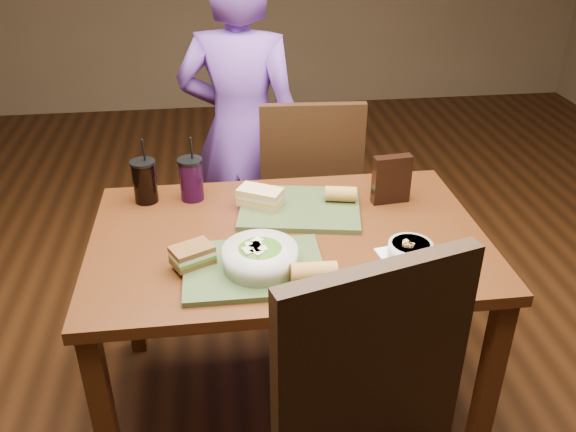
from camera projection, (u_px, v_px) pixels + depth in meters
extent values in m
plane|color=#381C0B|center=(288.00, 398.00, 2.39)|extent=(6.00, 6.00, 0.00)
cube|color=#49230E|center=(106.00, 424.00, 1.82)|extent=(0.06, 0.06, 0.71)
cube|color=#49230E|center=(488.00, 387.00, 1.96)|extent=(0.06, 0.06, 0.71)
cube|color=#49230E|center=(130.00, 280.00, 2.47)|extent=(0.06, 0.06, 0.71)
cube|color=#49230E|center=(416.00, 259.00, 2.61)|extent=(0.06, 0.06, 0.71)
cube|color=#49230E|center=(288.00, 239.00, 2.03)|extent=(1.30, 0.85, 0.04)
cube|color=black|center=(373.00, 371.00, 1.36)|extent=(0.47, 0.18, 0.57)
cube|color=black|center=(304.00, 200.00, 2.85)|extent=(0.46, 0.46, 0.04)
cube|color=black|center=(312.00, 163.00, 2.55)|extent=(0.43, 0.07, 0.51)
cube|color=black|center=(270.00, 268.00, 2.79)|extent=(0.04, 0.04, 0.44)
cube|color=black|center=(349.00, 262.00, 2.83)|extent=(0.04, 0.04, 0.44)
cube|color=black|center=(262.00, 227.00, 3.11)|extent=(0.04, 0.04, 0.44)
cube|color=black|center=(333.00, 223.00, 3.15)|extent=(0.04, 0.04, 0.44)
imported|color=#613593|center=(241.00, 134.00, 2.75)|extent=(0.64, 0.50, 1.54)
cube|color=#354524|center=(254.00, 268.00, 1.83)|extent=(0.42, 0.32, 0.02)
cube|color=#354524|center=(300.00, 208.00, 2.16)|extent=(0.47, 0.39, 0.02)
cylinder|color=silver|center=(260.00, 257.00, 1.81)|extent=(0.22, 0.22, 0.07)
ellipsoid|color=#427219|center=(260.00, 254.00, 1.80)|extent=(0.18, 0.18, 0.06)
cube|color=beige|center=(256.00, 247.00, 1.79)|extent=(0.04, 0.04, 0.01)
cube|color=beige|center=(257.00, 252.00, 1.76)|extent=(0.04, 0.05, 0.01)
cube|color=beige|center=(261.00, 250.00, 1.78)|extent=(0.04, 0.04, 0.01)
cube|color=beige|center=(248.00, 251.00, 1.77)|extent=(0.04, 0.04, 0.01)
cube|color=beige|center=(252.00, 245.00, 1.80)|extent=(0.04, 0.03, 0.01)
cube|color=beige|center=(257.00, 246.00, 1.80)|extent=(0.04, 0.05, 0.01)
cube|color=beige|center=(257.00, 241.00, 1.82)|extent=(0.04, 0.04, 0.01)
cube|color=white|center=(409.00, 259.00, 1.89)|extent=(0.19, 0.19, 0.00)
cylinder|color=silver|center=(410.00, 251.00, 1.88)|extent=(0.14, 0.14, 0.05)
cylinder|color=black|center=(411.00, 245.00, 1.87)|extent=(0.12, 0.12, 0.01)
cube|color=#B28947|center=(405.00, 244.00, 1.85)|extent=(0.02, 0.02, 0.01)
cube|color=#B28947|center=(412.00, 245.00, 1.85)|extent=(0.02, 0.02, 0.01)
cube|color=#B28947|center=(406.00, 245.00, 1.85)|extent=(0.01, 0.01, 0.01)
cube|color=#B28947|center=(410.00, 245.00, 1.84)|extent=(0.02, 0.02, 0.01)
cube|color=#B28947|center=(406.00, 242.00, 1.86)|extent=(0.02, 0.02, 0.01)
cube|color=#593819|center=(193.00, 260.00, 1.84)|extent=(0.15, 0.13, 0.02)
cube|color=#3F721E|center=(192.00, 257.00, 1.83)|extent=(0.15, 0.13, 0.01)
cube|color=beige|center=(192.00, 253.00, 1.83)|extent=(0.15, 0.13, 0.01)
cube|color=#593819|center=(192.00, 249.00, 1.82)|extent=(0.15, 0.13, 0.02)
cube|color=tan|center=(260.00, 202.00, 2.16)|extent=(0.17, 0.15, 0.02)
cube|color=orange|center=(260.00, 198.00, 2.16)|extent=(0.17, 0.15, 0.01)
cube|color=beige|center=(260.00, 196.00, 2.15)|extent=(0.17, 0.15, 0.01)
cube|color=tan|center=(260.00, 192.00, 2.14)|extent=(0.17, 0.15, 0.02)
cylinder|color=#AD7533|center=(314.00, 273.00, 1.74)|extent=(0.13, 0.07, 0.07)
cylinder|color=#AD7533|center=(341.00, 194.00, 2.18)|extent=(0.12, 0.08, 0.05)
cylinder|color=black|center=(145.00, 183.00, 2.19)|extent=(0.08, 0.08, 0.15)
cylinder|color=black|center=(142.00, 162.00, 2.15)|extent=(0.09, 0.09, 0.01)
cylinder|color=black|center=(144.00, 151.00, 2.13)|extent=(0.01, 0.02, 0.10)
cylinder|color=black|center=(191.00, 180.00, 2.21)|extent=(0.08, 0.08, 0.15)
cylinder|color=black|center=(190.00, 160.00, 2.17)|extent=(0.09, 0.09, 0.01)
cylinder|color=black|center=(191.00, 149.00, 2.15)|extent=(0.01, 0.02, 0.10)
cube|color=black|center=(391.00, 179.00, 2.18)|extent=(0.14, 0.06, 0.18)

